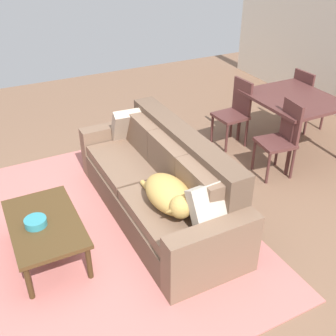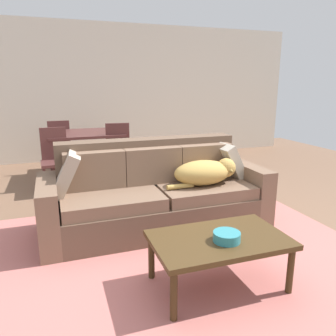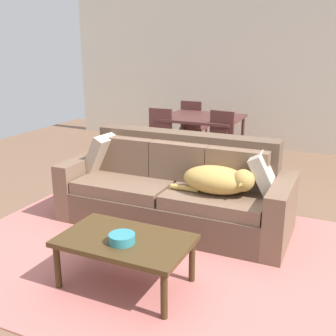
% 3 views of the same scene
% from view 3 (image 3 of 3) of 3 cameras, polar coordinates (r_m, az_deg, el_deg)
% --- Properties ---
extents(ground_plane, '(10.00, 10.00, 0.00)m').
position_cam_3_polar(ground_plane, '(4.10, 2.31, -9.65)').
color(ground_plane, brown).
extents(back_partition, '(8.00, 0.12, 2.70)m').
position_cam_3_polar(back_partition, '(7.53, 14.51, 12.76)').
color(back_partition, beige).
rests_on(back_partition, ground).
extents(area_rug, '(3.51, 2.76, 0.01)m').
position_cam_3_polar(area_rug, '(3.86, -3.13, -11.32)').
color(area_rug, '#C36E67').
rests_on(area_rug, ground).
extents(couch, '(2.37, 0.91, 0.93)m').
position_cam_3_polar(couch, '(4.28, 1.07, -3.26)').
color(couch, brown).
rests_on(couch, ground).
extents(dog_on_left_cushion, '(0.80, 0.38, 0.27)m').
position_cam_3_polar(dog_on_left_cushion, '(3.88, 7.10, -1.66)').
color(dog_on_left_cushion, tan).
rests_on(dog_on_left_cushion, couch).
extents(throw_pillow_by_left_arm, '(0.33, 0.46, 0.44)m').
position_cam_3_polar(throw_pillow_by_left_arm, '(4.64, -8.95, 2.14)').
color(throw_pillow_by_left_arm, tan).
rests_on(throw_pillow_by_left_arm, couch).
extents(throw_pillow_by_right_arm, '(0.33, 0.43, 0.42)m').
position_cam_3_polar(throw_pillow_by_right_arm, '(3.98, 13.35, -0.76)').
color(throw_pillow_by_right_arm, '#BBB09D').
rests_on(throw_pillow_by_right_arm, couch).
extents(coffee_table, '(1.01, 0.62, 0.41)m').
position_cam_3_polar(coffee_table, '(3.21, -6.01, -10.42)').
color(coffee_table, '#493319').
rests_on(coffee_table, ground).
extents(bowl_on_coffee_table, '(0.20, 0.20, 0.07)m').
position_cam_3_polar(bowl_on_coffee_table, '(3.11, -6.42, -9.72)').
color(bowl_on_coffee_table, teal).
rests_on(bowl_on_coffee_table, coffee_table).
extents(dining_table, '(1.14, 0.99, 0.76)m').
position_cam_3_polar(dining_table, '(6.34, 4.81, 6.52)').
color(dining_table, '#552D2B').
rests_on(dining_table, ground).
extents(dining_chair_near_left, '(0.42, 0.42, 0.92)m').
position_cam_3_polar(dining_chair_near_left, '(6.05, -1.42, 4.26)').
color(dining_chair_near_left, '#552D2B').
rests_on(dining_chair_near_left, ground).
extents(dining_chair_near_right, '(0.45, 0.45, 0.94)m').
position_cam_3_polar(dining_chair_near_right, '(5.75, 7.00, 3.55)').
color(dining_chair_near_right, '#552D2B').
rests_on(dining_chair_near_right, ground).
extents(dining_chair_far_left, '(0.42, 0.42, 0.91)m').
position_cam_3_polar(dining_chair_far_left, '(7.09, 3.47, 6.09)').
color(dining_chair_far_left, '#552D2B').
rests_on(dining_chair_far_left, ground).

